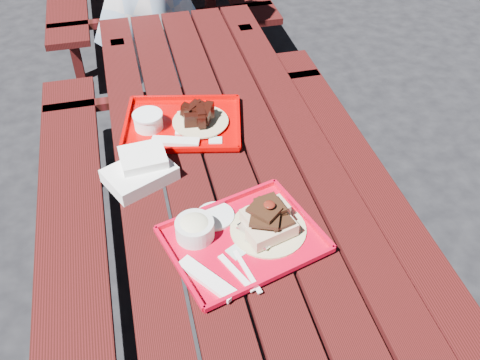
{
  "coord_description": "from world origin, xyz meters",
  "views": [
    {
      "loc": [
        -0.29,
        -1.32,
        1.92
      ],
      "look_at": [
        0.0,
        -0.15,
        0.82
      ],
      "focal_mm": 40.0,
      "sensor_mm": 36.0,
      "label": 1
    }
  ],
  "objects": [
    {
      "name": "ground",
      "position": [
        0.0,
        0.0,
        0.0
      ],
      "size": [
        60.0,
        60.0,
        0.0
      ],
      "primitive_type": "plane",
      "color": "black",
      "rests_on": "ground"
    },
    {
      "name": "picnic_table_near",
      "position": [
        -0.0,
        0.0,
        0.56
      ],
      "size": [
        1.41,
        2.4,
        0.75
      ],
      "color": "#3A0B0C",
      "rests_on": "ground"
    },
    {
      "name": "near_tray",
      "position": [
        -0.04,
        -0.32,
        0.78
      ],
      "size": [
        0.49,
        0.43,
        0.13
      ],
      "color": "red",
      "rests_on": "picnic_table_near"
    },
    {
      "name": "far_tray",
      "position": [
        -0.12,
        0.25,
        0.77
      ],
      "size": [
        0.48,
        0.41,
        0.07
      ],
      "color": "#B90000",
      "rests_on": "picnic_table_near"
    },
    {
      "name": "white_cloth",
      "position": [
        -0.29,
        0.01,
        0.79
      ],
      "size": [
        0.25,
        0.23,
        0.09
      ],
      "color": "white",
      "rests_on": "picnic_table_near"
    }
  ]
}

